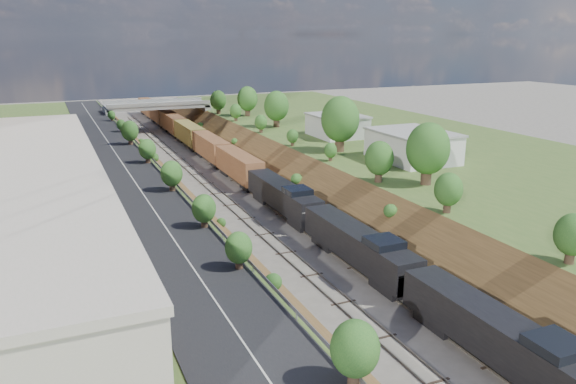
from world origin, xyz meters
TOP-DOWN VIEW (x-y plane):
  - platform_right at (33.00, 60.00)m, footprint 44.00×180.00m
  - embankment_left at (-11.00, 60.00)m, footprint 10.00×180.00m
  - embankment_right at (11.00, 60.00)m, footprint 10.00×180.00m
  - rail_left_track at (-2.60, 60.00)m, footprint 1.58×180.00m
  - rail_right_track at (2.60, 60.00)m, footprint 1.58×180.00m
  - road at (-15.50, 60.00)m, footprint 8.00×180.00m
  - guardrail at (-11.40, 59.80)m, footprint 0.10×171.00m
  - commercial_building at (-28.00, 38.00)m, footprint 14.30×62.30m
  - overpass at (0.00, 122.00)m, footprint 24.50×8.30m
  - white_building_near at (23.50, 52.00)m, footprint 9.00×12.00m
  - white_building_far at (23.00, 74.00)m, footprint 8.00×10.00m
  - tree_right_large at (17.00, 40.00)m, footprint 5.25×5.25m
  - tree_left_crest at (-11.80, 20.00)m, footprint 2.45×2.45m
  - freight_train at (2.60, 83.64)m, footprint 3.06×155.67m

SIDE VIEW (x-z plane):
  - embankment_left at x=-11.00m, z-range -5.00..5.00m
  - embankment_right at x=11.00m, z-range -5.00..5.00m
  - rail_left_track at x=-2.60m, z-range 0.00..0.18m
  - rail_right_track at x=2.60m, z-range 0.00..0.18m
  - platform_right at x=33.00m, z-range 0.00..5.00m
  - freight_train at x=2.60m, z-range 0.33..4.90m
  - overpass at x=0.00m, z-range 1.22..8.62m
  - road at x=-15.50m, z-range 5.00..5.10m
  - guardrail at x=-11.40m, z-range 5.20..5.90m
  - white_building_far at x=23.00m, z-range 5.00..8.60m
  - white_building_near at x=23.50m, z-range 5.00..9.00m
  - tree_left_crest at x=-11.80m, z-range 5.26..8.82m
  - commercial_building at x=-28.00m, z-range 5.01..12.01m
  - tree_right_large at x=17.00m, z-range 5.58..13.19m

